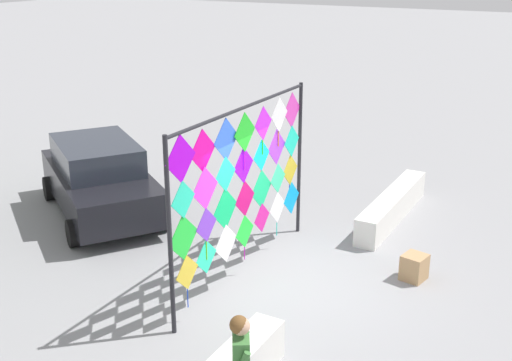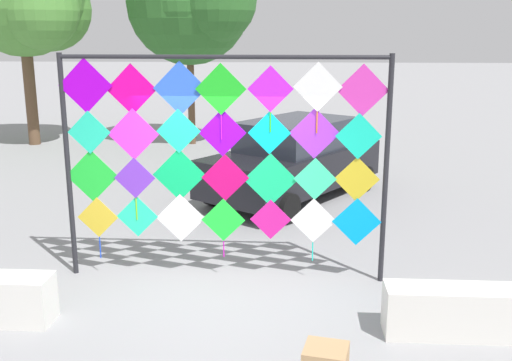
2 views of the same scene
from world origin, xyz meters
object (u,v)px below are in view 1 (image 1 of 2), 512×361
at_px(seated_vendor, 248,360).
at_px(cardboard_box_large, 414,267).
at_px(parked_car, 99,178).
at_px(kite_display_rack, 244,176).

xyz_separation_m(seated_vendor, cardboard_box_large, (4.47, -0.76, -0.60)).
distance_m(seated_vendor, parked_car, 7.32).
height_order(kite_display_rack, parked_car, kite_display_rack).
bearing_deg(seated_vendor, kite_display_rack, 30.57).
bearing_deg(cardboard_box_large, parked_car, 92.64).
bearing_deg(parked_car, cardboard_box_large, -87.36).
bearing_deg(cardboard_box_large, kite_display_rack, 115.55).
distance_m(kite_display_rack, seated_vendor, 3.85).
relative_size(kite_display_rack, parked_car, 0.99).
bearing_deg(seated_vendor, parked_car, 55.42).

